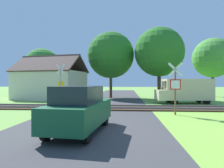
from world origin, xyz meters
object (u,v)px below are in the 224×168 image
mail_truck (185,90)px  tree_center (111,55)px  parked_car (80,109)px  tree_right (159,52)px  crossing_sign_far (60,82)px  house (51,84)px  stop_sign_near (175,85)px  tree_left (42,66)px  tree_far (213,58)px

mail_truck → tree_center: bearing=44.1°
parked_car → tree_right: bearing=76.9°
tree_right → tree_center: bearing=164.4°
crossing_sign_far → tree_center: (3.68, 8.22, 3.39)m
crossing_sign_far → house: bearing=131.1°
stop_sign_near → tree_center: (-4.87, 12.96, 3.60)m
tree_right → tree_left: size_ratio=1.30×
tree_right → parked_car: bearing=-109.3°
stop_sign_near → mail_truck: stop_sign_near is taller
house → mail_truck: house is taller
tree_right → parked_car: 17.33m
crossing_sign_far → tree_center: 9.62m
tree_center → parked_car: (0.21, -17.38, -4.45)m
house → mail_truck: bearing=-5.1°
stop_sign_near → tree_center: bearing=-61.4°
tree_center → tree_left: bearing=177.6°
tree_center → tree_left: 9.14m
house → tree_far: size_ratio=1.05×
house → parked_car: bearing=-54.1°
crossing_sign_far → house: house is taller
parked_car → stop_sign_near: bearing=49.7°
tree_far → tree_right: bearing=-149.3°
tree_right → tree_far: bearing=30.7°
crossing_sign_far → parked_car: (3.89, -9.16, -1.06)m
house → tree_center: 8.08m
mail_truck → tree_far: bearing=-39.0°
stop_sign_near → tree_center: size_ratio=0.38×
tree_left → mail_truck: size_ratio=1.26×
tree_left → mail_truck: tree_left is taller
house → tree_right: tree_right is taller
crossing_sign_far → tree_left: bearing=134.7°
tree_far → tree_left: 22.90m
tree_center → tree_far: bearing=12.8°
stop_sign_near → mail_truck: size_ratio=0.62×
mail_truck → crossing_sign_far: bearing=94.7°
crossing_sign_far → tree_right: size_ratio=0.42×
stop_sign_near → crossing_sign_far: 9.77m
crossing_sign_far → tree_center: bearing=78.6°
tree_far → tree_center: size_ratio=0.96×
stop_sign_near → tree_far: size_ratio=0.39×
tree_center → parked_car: size_ratio=1.99×
crossing_sign_far → tree_right: (9.40, 6.63, 3.48)m
tree_left → mail_truck: bearing=-22.3°
stop_sign_near → tree_far: bearing=-110.7°
house → crossing_sign_far: bearing=-50.9°
tree_right → crossing_sign_far: bearing=-144.8°
mail_truck → parked_car: bearing=142.2°
tree_right → parked_car: (-5.52, -15.79, -4.54)m
stop_sign_near → tree_right: 11.98m
crossing_sign_far → tree_far: 20.98m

